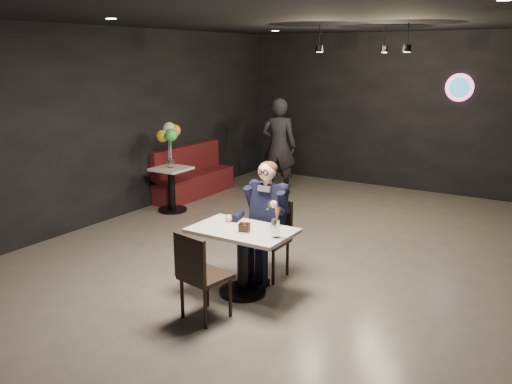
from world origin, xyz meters
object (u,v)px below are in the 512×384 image
Objects in this scene: balloon_vase at (171,163)px; chair_near at (206,274)px; sundae_glass at (276,228)px; booth_bench at (195,171)px; seated_man at (268,219)px; passerby at (279,146)px; chair_far at (268,240)px; side_table at (172,191)px; main_table at (243,261)px.

chair_near is at bearing -44.70° from balloon_vase.
sundae_glass is 4.76m from booth_bench.
seated_man is 9.43× the size of balloon_vase.
seated_man reaches higher than booth_bench.
chair_near is 5.20m from passerby.
chair_far is 4.03m from booth_bench.
chair_near is 0.49× the size of booth_bench.
passerby is at bearing 119.14° from sundae_glass.
booth_bench is 1.04× the size of passerby.
seated_man is 0.75m from sundae_glass.
booth_bench reaches higher than side_table.
main_table is 1.20× the size of chair_far.
balloon_vase is (0.30, -1.00, 0.36)m from booth_bench.
balloon_vase reaches higher than main_table.
booth_bench is at bearing 24.06° from passerby.
seated_man is at bearing 90.00° from main_table.
chair_near is 1.32× the size of side_table.
chair_near is at bearing 94.75° from passerby.
balloon_vase is at bearing 150.89° from chair_far.
balloon_vase is at bearing 150.89° from seated_man.
booth_bench is at bearing 140.48° from chair_far.
balloon_vase is at bearing 0.00° from side_table.
balloon_vase is at bearing 145.59° from chair_near.
sundae_glass is at bearing -5.87° from main_table.
balloon_vase is (0.00, 0.00, 0.48)m from side_table.
main_table is 4.40m from booth_bench.
chair_near is 0.51× the size of passerby.
sundae_glass is 3.93m from side_table.
seated_man reaches higher than main_table.
main_table is 3.51m from side_table.
booth_bench is at bearing 134.94° from main_table.
main_table is at bearing -36.97° from balloon_vase.
main_table is 0.67m from chair_near.
sundae_glass is at bearing -41.69° from booth_bench.
seated_man is 4.04m from booth_bench.
chair_far is at bearing 0.00° from seated_man.
booth_bench is at bearing 139.73° from chair_near.
passerby is (0.90, 2.04, 0.55)m from side_table.
chair_far is 1.32× the size of side_table.
chair_far reaches higher than balloon_vase.
chair_near is at bearing -90.00° from chair_far.
seated_man is 0.80× the size of passerby.
booth_bench reaches higher than balloon_vase.
chair_far is 0.64× the size of seated_man.
passerby reaches higher than sundae_glass.
sundae_glass reaches higher than main_table.
seated_man is (0.00, 1.21, 0.26)m from chair_near.
sundae_glass is (0.44, -0.60, 0.12)m from seated_man.
chair_far is 6.02× the size of balloon_vase.
chair_far is at bearing -39.52° from booth_bench.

